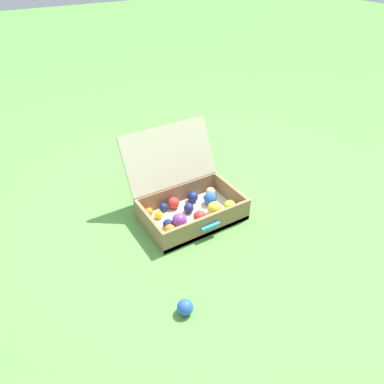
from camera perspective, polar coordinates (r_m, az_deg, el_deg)
ground_plane at (r=2.09m, az=-0.76°, el=-3.95°), size 16.00×16.00×0.00m
open_suitcase at (r=2.06m, az=-0.72°, el=-1.09°), size 0.54×0.52×0.44m
stray_ball_on_grass at (r=1.61m, az=-1.08°, el=-17.37°), size 0.07×0.07×0.07m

